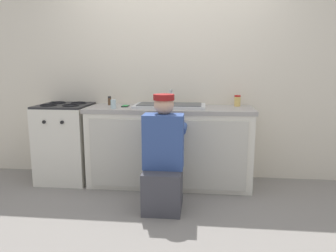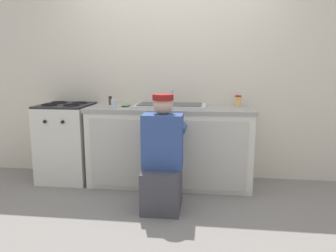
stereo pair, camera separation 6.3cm
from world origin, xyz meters
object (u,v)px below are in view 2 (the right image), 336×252
at_px(plumber_person, 162,162).
at_px(water_glass, 114,104).
at_px(sink_double_basin, 170,105).
at_px(spice_bottle_pepper, 110,101).
at_px(cell_phone, 126,106).
at_px(condiment_jar, 238,101).
at_px(stove_range, 67,142).

distance_m(plumber_person, water_glass, 0.93).
bearing_deg(sink_double_basin, water_glass, -162.76).
xyz_separation_m(spice_bottle_pepper, cell_phone, (0.22, -0.11, -0.04)).
bearing_deg(spice_bottle_pepper, plumber_person, -47.51).
bearing_deg(condiment_jar, sink_double_basin, -167.59).
distance_m(stove_range, condiment_jar, 2.09).
distance_m(water_glass, condiment_jar, 1.42).
bearing_deg(stove_range, plumber_person, -28.72).
bearing_deg(sink_double_basin, spice_bottle_pepper, 170.83).
height_order(plumber_person, condiment_jar, plumber_person).
relative_size(sink_double_basin, spice_bottle_pepper, 7.62).
relative_size(sink_double_basin, stove_range, 0.86).
height_order(spice_bottle_pepper, cell_phone, spice_bottle_pepper).
bearing_deg(cell_phone, water_glass, -114.49).
xyz_separation_m(cell_phone, condiment_jar, (1.29, 0.16, 0.06)).
distance_m(water_glass, cell_phone, 0.22).
relative_size(sink_double_basin, plumber_person, 0.72).
height_order(sink_double_basin, plumber_person, plumber_person).
distance_m(stove_range, cell_phone, 0.86).
xyz_separation_m(spice_bottle_pepper, condiment_jar, (1.51, 0.05, 0.01)).
relative_size(stove_range, plumber_person, 0.84).
height_order(sink_double_basin, cell_phone, sink_double_basin).
height_order(plumber_person, spice_bottle_pepper, plumber_person).
relative_size(water_glass, spice_bottle_pepper, 0.95).
distance_m(sink_double_basin, water_glass, 0.63).
distance_m(plumber_person, spice_bottle_pepper, 1.20).
relative_size(sink_double_basin, water_glass, 8.00).
height_order(water_glass, condiment_jar, condiment_jar).
bearing_deg(cell_phone, condiment_jar, 7.30).
height_order(stove_range, spice_bottle_pepper, spice_bottle_pepper).
height_order(water_glass, spice_bottle_pepper, spice_bottle_pepper).
bearing_deg(plumber_person, spice_bottle_pepper, 132.49).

